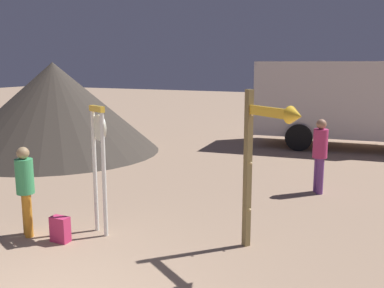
# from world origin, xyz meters

# --- Properties ---
(standing_clock) EXTENTS (0.42, 0.26, 2.22)m
(standing_clock) POSITION_xyz_m (-0.95, 2.64, 1.36)
(standing_clock) COLOR white
(standing_clock) RESTS_ON ground_plane
(arrow_sign) EXTENTS (1.06, 0.79, 2.52)m
(arrow_sign) POSITION_xyz_m (1.80, 2.98, 1.69)
(arrow_sign) COLOR olive
(arrow_sign) RESTS_ON ground_plane
(person_near_clock) EXTENTS (0.30, 0.30, 1.54)m
(person_near_clock) POSITION_xyz_m (-2.03, 2.02, 0.86)
(person_near_clock) COLOR orange
(person_near_clock) RESTS_ON ground_plane
(backpack) EXTENTS (0.31, 0.22, 0.43)m
(backpack) POSITION_xyz_m (-1.34, 2.05, 0.21)
(backpack) COLOR #C92F5E
(backpack) RESTS_ON ground_plane
(person_distant) EXTENTS (0.32, 0.32, 1.69)m
(person_distant) POSITION_xyz_m (2.06, 6.68, 0.95)
(person_distant) COLOR #6F3D88
(person_distant) RESTS_ON ground_plane
(box_truck_near) EXTENTS (6.87, 3.08, 2.97)m
(box_truck_near) POSITION_xyz_m (1.99, 12.72, 1.61)
(box_truck_near) COLOR beige
(box_truck_near) RESTS_ON ground_plane
(dome_tent) EXTENTS (6.79, 6.79, 2.95)m
(dome_tent) POSITION_xyz_m (-6.64, 7.87, 1.48)
(dome_tent) COLOR #3A332C
(dome_tent) RESTS_ON ground_plane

